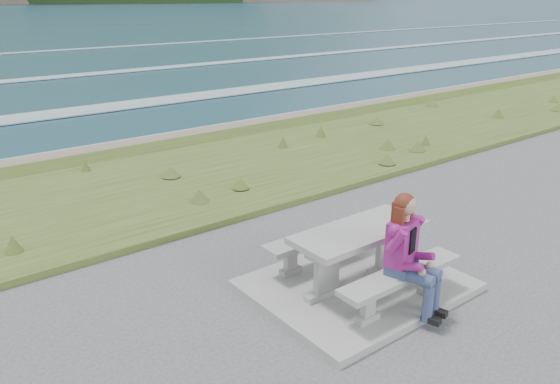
% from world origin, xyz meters
% --- Properties ---
extents(concrete_slab, '(2.60, 2.10, 0.10)m').
position_xyz_m(concrete_slab, '(0.00, 0.00, 0.05)').
color(concrete_slab, gray).
rests_on(concrete_slab, ground).
extents(picnic_table, '(1.80, 0.75, 0.75)m').
position_xyz_m(picnic_table, '(0.00, 0.00, 0.68)').
color(picnic_table, gray).
rests_on(picnic_table, concrete_slab).
extents(bench_landward, '(1.80, 0.35, 0.45)m').
position_xyz_m(bench_landward, '(0.00, -0.70, 0.45)').
color(bench_landward, gray).
rests_on(bench_landward, concrete_slab).
extents(bench_seaward, '(1.80, 0.35, 0.45)m').
position_xyz_m(bench_seaward, '(0.00, 0.70, 0.45)').
color(bench_seaward, gray).
rests_on(bench_seaward, concrete_slab).
extents(grass_verge, '(160.00, 4.50, 0.22)m').
position_xyz_m(grass_verge, '(0.00, 5.00, 0.00)').
color(grass_verge, '#34491B').
rests_on(grass_verge, ground).
extents(shore_drop, '(160.00, 0.80, 2.20)m').
position_xyz_m(shore_drop, '(0.00, 7.90, 0.00)').
color(shore_drop, '#6C6251').
rests_on(shore_drop, ground).
extents(seated_woman, '(0.56, 0.78, 1.42)m').
position_xyz_m(seated_woman, '(0.02, -0.83, 0.62)').
color(seated_woman, navy).
rests_on(seated_woman, concrete_slab).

